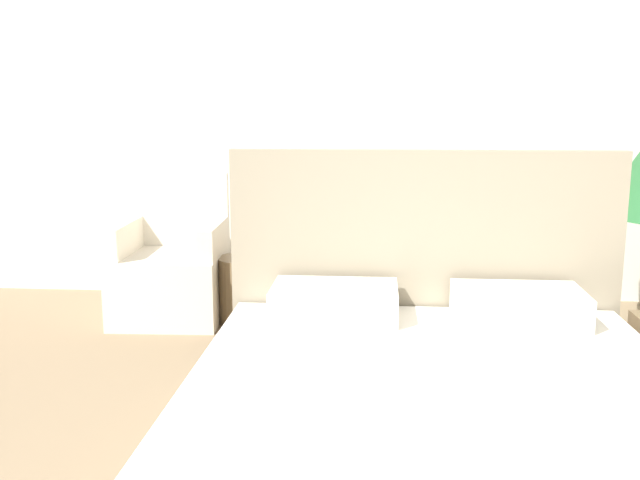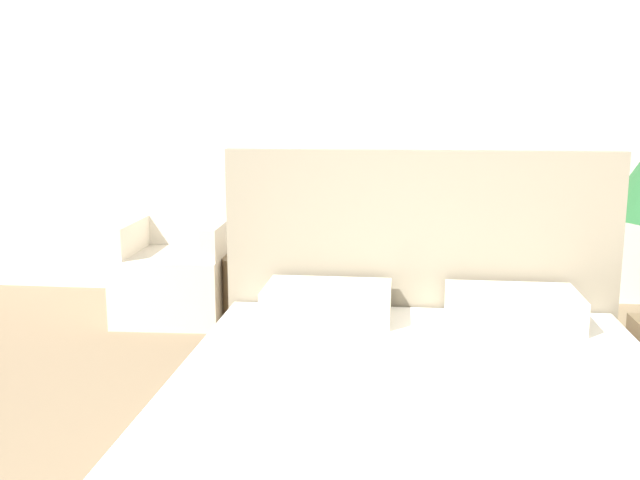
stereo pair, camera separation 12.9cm
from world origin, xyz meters
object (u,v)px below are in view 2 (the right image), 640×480
object	(u,v)px
bed	(421,436)
armchair_near_window_left	(176,274)
side_table	(250,289)
armchair_near_window_right	(329,278)

from	to	relation	value
bed	armchair_near_window_left	size ratio (longest dim) A/B	2.11
armchair_near_window_left	bed	bearing A→B (deg)	-56.36
bed	armchair_near_window_left	bearing A→B (deg)	125.99
bed	side_table	distance (m)	2.34
bed	side_table	size ratio (longest dim) A/B	4.61
bed	side_table	world-z (taller)	bed
armchair_near_window_right	side_table	size ratio (longest dim) A/B	2.18
bed	armchair_near_window_left	xyz separation A→B (m)	(-1.55, 2.14, 0.01)
armchair_near_window_left	armchair_near_window_right	size ratio (longest dim) A/B	1.00
armchair_near_window_right	bed	bearing A→B (deg)	-75.69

